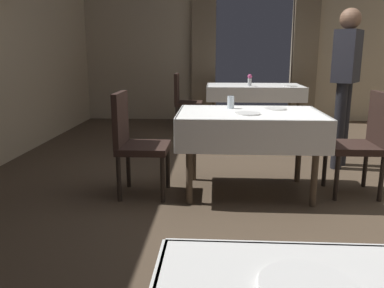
% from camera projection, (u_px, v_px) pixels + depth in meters
% --- Properties ---
extents(ground, '(10.08, 10.08, 0.00)m').
position_uv_depth(ground, '(292.00, 197.00, 3.54)').
color(ground, '#4C3D2D').
extents(wall_back, '(6.40, 0.27, 3.00)m').
position_uv_depth(wall_back, '(254.00, 38.00, 7.26)').
color(wall_back, tan).
rests_on(wall_back, ground).
extents(dining_table_mid, '(1.28, 0.88, 0.75)m').
position_uv_depth(dining_table_mid, '(250.00, 123.00, 3.53)').
color(dining_table_mid, '#4C3D2D').
rests_on(dining_table_mid, ground).
extents(dining_table_far, '(1.53, 0.94, 0.75)m').
position_uv_depth(dining_table_far, '(254.00, 90.00, 6.39)').
color(dining_table_far, '#4C3D2D').
rests_on(dining_table_far, ground).
extents(chair_mid_left, '(0.44, 0.44, 0.93)m').
position_uv_depth(chair_mid_left, '(134.00, 139.00, 3.51)').
color(chair_mid_left, black).
rests_on(chair_mid_left, ground).
extents(chair_mid_right, '(0.44, 0.44, 0.93)m').
position_uv_depth(chair_mid_right, '(364.00, 139.00, 3.52)').
color(chair_mid_right, black).
rests_on(chair_mid_right, ground).
extents(chair_far_left, '(0.44, 0.44, 0.93)m').
position_uv_depth(chair_far_left, '(184.00, 99.00, 6.54)').
color(chair_far_left, black).
rests_on(chair_far_left, ground).
extents(plate_near_d, '(0.23, 0.23, 0.01)m').
position_uv_depth(plate_near_d, '(309.00, 287.00, 0.88)').
color(plate_near_d, white).
rests_on(plate_near_d, dining_table_near).
extents(glass_mid_a, '(0.06, 0.06, 0.12)m').
position_uv_depth(glass_mid_a, '(231.00, 102.00, 3.71)').
color(glass_mid_a, silver).
rests_on(glass_mid_a, dining_table_mid).
extents(plate_mid_b, '(0.22, 0.22, 0.01)m').
position_uv_depth(plate_mid_b, '(248.00, 113.00, 3.37)').
color(plate_mid_b, white).
rests_on(plate_mid_b, dining_table_mid).
extents(plate_mid_c, '(0.21, 0.21, 0.01)m').
position_uv_depth(plate_mid_c, '(276.00, 109.00, 3.66)').
color(plate_mid_c, white).
rests_on(plate_mid_c, dining_table_mid).
extents(flower_vase_far, '(0.07, 0.07, 0.18)m').
position_uv_depth(flower_vase_far, '(250.00, 80.00, 6.15)').
color(flower_vase_far, silver).
rests_on(flower_vase_far, dining_table_far).
extents(plate_far_b, '(0.20, 0.20, 0.01)m').
position_uv_depth(plate_far_b, '(291.00, 86.00, 6.13)').
color(plate_far_b, white).
rests_on(plate_far_b, dining_table_far).
extents(person_diner_standing_aside, '(0.38, 0.42, 1.72)m').
position_uv_depth(person_diner_standing_aside, '(346.00, 75.00, 4.26)').
color(person_diner_standing_aside, black).
rests_on(person_diner_standing_aside, ground).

